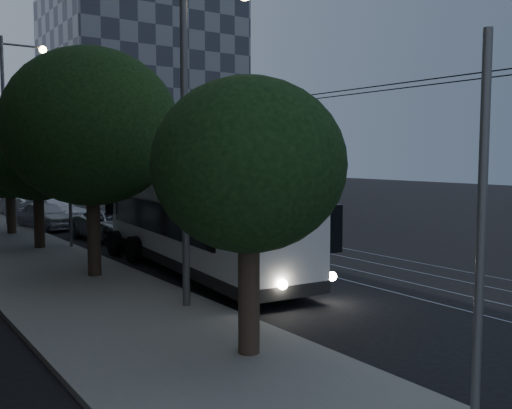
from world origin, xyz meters
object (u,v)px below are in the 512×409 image
at_px(car_white_a, 46,215).
at_px(car_white_b, 53,209).
at_px(pickup_silver, 114,225).
at_px(streetlamp_near, 198,104).
at_px(trolleybus, 194,222).
at_px(car_white_c, 26,206).
at_px(streetlamp_far, 12,114).

xyz_separation_m(car_white_a, car_white_b, (1.31, 3.39, -0.00)).
distance_m(pickup_silver, streetlamp_near, 14.37).
distance_m(trolleybus, streetlamp_near, 6.46).
height_order(pickup_silver, streetlamp_near, streetlamp_near).
relative_size(car_white_b, car_white_c, 1.24).
xyz_separation_m(car_white_a, streetlamp_near, (-1.10, -19.44, 4.74)).
height_order(car_white_b, streetlamp_near, streetlamp_near).
xyz_separation_m(pickup_silver, car_white_b, (-0.29, 9.53, 0.02)).
relative_size(trolleybus, car_white_b, 2.42).
height_order(car_white_c, streetlamp_far, streetlamp_far).
bearing_deg(pickup_silver, car_white_b, 84.12).
distance_m(car_white_b, car_white_c, 4.36).
bearing_deg(car_white_c, streetlamp_near, -113.74).
height_order(pickup_silver, car_white_b, car_white_b).
relative_size(car_white_c, streetlamp_far, 0.39).
bearing_deg(trolleybus, pickup_silver, 93.61).
bearing_deg(pickup_silver, car_white_c, 85.98).
height_order(trolleybus, streetlamp_near, streetlamp_near).
bearing_deg(car_white_a, car_white_b, 56.79).
bearing_deg(trolleybus, streetlamp_far, 103.37).
bearing_deg(trolleybus, car_white_a, 100.60).
bearing_deg(streetlamp_far, car_white_c, 70.73).
xyz_separation_m(pickup_silver, car_white_c, (-0.87, 13.86, -0.04)).
xyz_separation_m(trolleybus, car_white_b, (-0.00, 18.15, -0.99)).
height_order(car_white_a, car_white_c, car_white_a).
bearing_deg(car_white_c, streetlamp_far, -129.16).
distance_m(car_white_c, streetlamp_far, 7.98).
xyz_separation_m(pickup_silver, streetlamp_far, (-2.67, 8.69, 5.76)).
distance_m(trolleybus, car_white_a, 14.85).
distance_m(trolleybus, car_white_c, 22.50).
distance_m(pickup_silver, car_white_a, 6.35).
bearing_deg(car_white_c, pickup_silver, -106.29).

